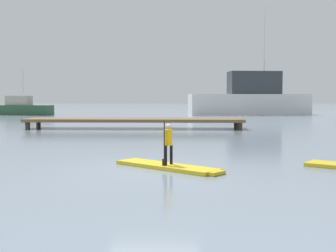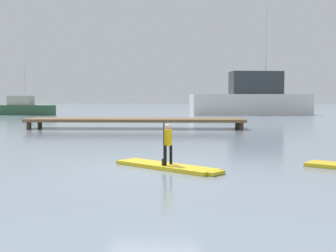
{
  "view_description": "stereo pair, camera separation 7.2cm",
  "coord_description": "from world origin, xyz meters",
  "px_view_note": "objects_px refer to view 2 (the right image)",
  "views": [
    {
      "loc": [
        0.88,
        -11.82,
        1.9
      ],
      "look_at": [
        0.31,
        2.2,
        1.01
      ],
      "focal_mm": 48.45,
      "sensor_mm": 36.0,
      "label": 1
    },
    {
      "loc": [
        0.95,
        -11.82,
        1.9
      ],
      "look_at": [
        0.31,
        2.2,
        1.01
      ],
      "focal_mm": 48.45,
      "sensor_mm": 36.0,
      "label": 2
    }
  ],
  "objects_px": {
    "fishing_boat_white_large": "(252,99)",
    "fishing_boat_green_midground": "(24,108)",
    "paddler_child_solo": "(168,142)",
    "paddleboard_near": "(168,167)"
  },
  "relations": [
    {
      "from": "paddler_child_solo",
      "to": "fishing_boat_white_large",
      "type": "xyz_separation_m",
      "value": [
        7.37,
        37.42,
        1.02
      ]
    },
    {
      "from": "paddler_child_solo",
      "to": "paddleboard_near",
      "type": "bearing_deg",
      "value": 69.62
    },
    {
      "from": "paddleboard_near",
      "to": "fishing_boat_white_large",
      "type": "xyz_separation_m",
      "value": [
        7.37,
        37.41,
        1.69
      ]
    },
    {
      "from": "paddleboard_near",
      "to": "fishing_boat_green_midground",
      "type": "distance_m",
      "value": 39.29
    },
    {
      "from": "fishing_boat_white_large",
      "to": "fishing_boat_green_midground",
      "type": "bearing_deg",
      "value": -175.3
    },
    {
      "from": "fishing_boat_white_large",
      "to": "paddler_child_solo",
      "type": "bearing_deg",
      "value": -101.15
    },
    {
      "from": "fishing_boat_white_large",
      "to": "paddleboard_near",
      "type": "bearing_deg",
      "value": -101.14
    },
    {
      "from": "paddleboard_near",
      "to": "paddler_child_solo",
      "type": "relative_size",
      "value": 2.54
    },
    {
      "from": "paddler_child_solo",
      "to": "fishing_boat_green_midground",
      "type": "xyz_separation_m",
      "value": [
        -17.0,
        35.42,
        0.04
      ]
    },
    {
      "from": "paddleboard_near",
      "to": "fishing_boat_white_large",
      "type": "height_order",
      "value": "fishing_boat_white_large"
    }
  ]
}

